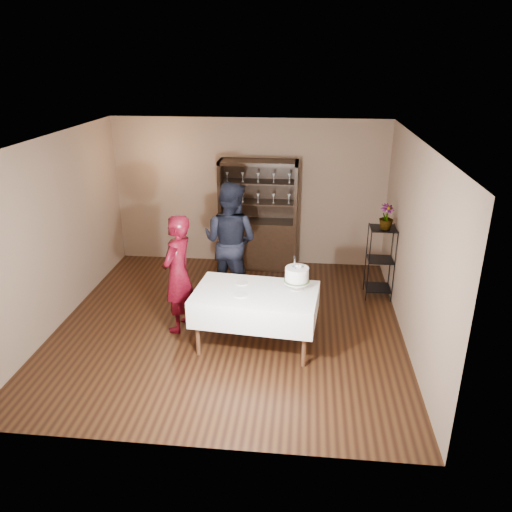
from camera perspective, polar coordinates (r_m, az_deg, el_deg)
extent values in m
plane|color=black|center=(7.47, -3.01, -7.84)|extent=(5.00, 5.00, 0.00)
plane|color=silver|center=(6.56, -3.49, 13.09)|extent=(5.00, 5.00, 0.00)
cube|color=#76604C|center=(9.26, -0.81, 7.23)|extent=(5.00, 0.02, 2.70)
cube|color=#76604C|center=(7.69, -21.99, 2.46)|extent=(0.02, 5.00, 2.70)
cube|color=#76604C|center=(6.97, 17.53, 1.12)|extent=(0.02, 5.00, 2.70)
cube|color=black|center=(9.27, 0.26, 1.40)|extent=(1.40, 0.48, 0.90)
cube|color=black|center=(9.18, 0.41, 7.74)|extent=(1.40, 0.03, 1.10)
cube|color=black|center=(8.85, 0.28, 10.65)|extent=(1.40, 0.48, 0.06)
cube|color=black|center=(9.02, 0.27, 6.16)|extent=(1.28, 0.42, 0.02)
cube|color=black|center=(8.92, 0.27, 8.45)|extent=(1.28, 0.42, 0.02)
cylinder|color=black|center=(8.09, 12.74, -1.20)|extent=(0.02, 0.02, 1.20)
cylinder|color=black|center=(8.15, 15.53, -1.30)|extent=(0.02, 0.02, 1.20)
cylinder|color=black|center=(8.45, 12.47, -0.14)|extent=(0.02, 0.02, 1.20)
cylinder|color=black|center=(8.51, 15.14, -0.24)|extent=(0.02, 0.02, 1.20)
cube|color=black|center=(8.48, 13.70, -3.52)|extent=(0.40, 0.40, 0.02)
cube|color=black|center=(8.28, 14.00, -0.39)|extent=(0.40, 0.40, 0.01)
cube|color=black|center=(8.10, 14.34, 3.08)|extent=(0.40, 0.40, 0.02)
cube|color=white|center=(6.68, -0.03, -5.51)|extent=(1.71, 1.14, 0.37)
cylinder|color=#4F301D|center=(6.63, -6.71, -8.29)|extent=(0.06, 0.06, 0.77)
cylinder|color=#4F301D|center=(6.38, 5.54, -9.55)|extent=(0.06, 0.06, 0.77)
cylinder|color=#4F301D|center=(7.28, -4.86, -5.28)|extent=(0.06, 0.06, 0.77)
cylinder|color=#4F301D|center=(7.05, 6.22, -6.29)|extent=(0.06, 0.06, 0.77)
imported|color=#3B0511|center=(7.08, -8.91, -2.03)|extent=(0.56, 0.71, 1.72)
imported|color=black|center=(7.93, -2.95, 1.70)|extent=(1.13, 1.00, 1.93)
cylinder|color=white|center=(6.69, 4.64, -3.70)|extent=(0.19, 0.19, 0.01)
cylinder|color=white|center=(6.68, 4.65, -3.37)|extent=(0.05, 0.05, 0.10)
cylinder|color=white|center=(6.65, 4.67, -2.93)|extent=(0.35, 0.35, 0.01)
cylinder|color=#416831|center=(6.65, 4.67, -2.81)|extent=(0.34, 0.34, 0.02)
cylinder|color=white|center=(6.61, 4.70, -2.11)|extent=(0.40, 0.40, 0.19)
sphere|color=#536BB3|center=(6.57, 4.98, -1.25)|extent=(0.02, 0.02, 0.02)
cube|color=silver|center=(6.53, 4.39, -0.84)|extent=(0.02, 0.02, 0.14)
cube|color=black|center=(6.49, 4.42, -0.17)|extent=(0.03, 0.03, 0.05)
cylinder|color=white|center=(6.50, -1.75, -4.45)|extent=(0.23, 0.23, 0.01)
cylinder|color=white|center=(6.82, -1.61, -3.12)|extent=(0.19, 0.19, 0.01)
imported|color=#416831|center=(7.99, 14.67, 4.35)|extent=(0.29, 0.29, 0.40)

